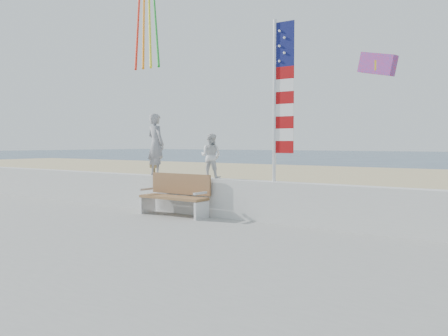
{
  "coord_description": "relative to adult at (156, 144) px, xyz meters",
  "views": [
    {
      "loc": [
        6.41,
        -7.11,
        1.92
      ],
      "look_at": [
        0.2,
        1.8,
        1.35
      ],
      "focal_mm": 38.0,
      "sensor_mm": 36.0,
      "label": 1
    }
  ],
  "objects": [
    {
      "name": "seawall",
      "position": [
        2.1,
        0.0,
        -1.26
      ],
      "size": [
        30.0,
        0.35,
        0.9
      ],
      "primitive_type": "cube",
      "color": "silver",
      "rests_on": "boardwalk"
    },
    {
      "name": "sand",
      "position": [
        2.1,
        7.0,
        -1.85
      ],
      "size": [
        90.0,
        40.0,
        0.08
      ],
      "primitive_type": "cube",
      "color": "tan",
      "rests_on": "ground"
    },
    {
      "name": "bench",
      "position": [
        1.07,
        -0.45,
        -1.2
      ],
      "size": [
        1.8,
        0.57,
        1.0
      ],
      "color": "#996C42",
      "rests_on": "boardwalk"
    },
    {
      "name": "ground",
      "position": [
        2.1,
        -2.0,
        -1.89
      ],
      "size": [
        220.0,
        220.0,
        0.0
      ],
      "primitive_type": "plane",
      "color": "#2B4057",
      "rests_on": "ground"
    },
    {
      "name": "sign",
      "position": [
        -2.04,
        2.08,
        -0.94
      ],
      "size": [
        0.32,
        0.07,
        1.46
      ],
      "color": "brown",
      "rests_on": "sand"
    },
    {
      "name": "parafoil_kite",
      "position": [
        4.71,
        3.38,
        2.09
      ],
      "size": [
        1.07,
        0.48,
        0.71
      ],
      "color": "red",
      "rests_on": "ground"
    },
    {
      "name": "adult",
      "position": [
        0.0,
        0.0,
        0.0
      ],
      "size": [
        0.66,
        0.51,
        1.61
      ],
      "primitive_type": "imported",
      "rotation": [
        0.0,
        0.0,
        2.9
      ],
      "color": "gray",
      "rests_on": "seawall"
    },
    {
      "name": "child",
      "position": [
        1.78,
        0.0,
        -0.27
      ],
      "size": [
        0.59,
        0.5,
        1.07
      ],
      "primitive_type": "imported",
      "rotation": [
        0.0,
        0.0,
        3.35
      ],
      "color": "silver",
      "rests_on": "seawall"
    },
    {
      "name": "flag",
      "position": [
        3.63,
        -0.0,
        1.11
      ],
      "size": [
        0.5,
        0.08,
        3.5
      ],
      "color": "white",
      "rests_on": "seawall"
    }
  ]
}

